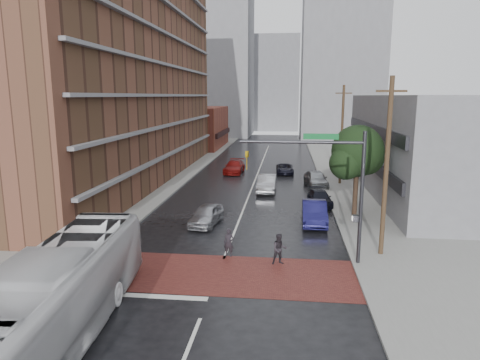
% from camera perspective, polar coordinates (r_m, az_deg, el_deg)
% --- Properties ---
extents(ground, '(160.00, 160.00, 0.00)m').
position_cam_1_polar(ground, '(21.96, -3.18, -12.92)').
color(ground, black).
rests_on(ground, ground).
extents(crosswalk, '(14.00, 5.00, 0.02)m').
position_cam_1_polar(crosswalk, '(22.41, -2.96, -12.38)').
color(crosswalk, maroon).
rests_on(crosswalk, ground).
extents(sidewalk_west, '(9.00, 90.00, 0.15)m').
position_cam_1_polar(sidewalk_west, '(48.00, -11.84, 0.28)').
color(sidewalk_west, gray).
rests_on(sidewalk_west, ground).
extents(sidewalk_east, '(9.00, 90.00, 0.15)m').
position_cam_1_polar(sidewalk_east, '(46.34, 16.31, -0.32)').
color(sidewalk_east, gray).
rests_on(sidewalk_east, ground).
extents(apartment_block, '(10.00, 44.00, 28.00)m').
position_cam_1_polar(apartment_block, '(47.36, -15.94, 16.88)').
color(apartment_block, brown).
rests_on(apartment_block, ground).
extents(storefront_west, '(8.00, 16.00, 7.00)m').
position_cam_1_polar(storefront_west, '(75.54, -5.46, 6.99)').
color(storefront_west, brown).
rests_on(storefront_west, ground).
extents(building_east, '(11.00, 26.00, 9.00)m').
position_cam_1_polar(building_east, '(42.10, 24.52, 4.10)').
color(building_east, gray).
rests_on(building_east, ground).
extents(distant_tower_west, '(18.00, 16.00, 32.00)m').
position_cam_1_polar(distant_tower_west, '(99.54, -3.86, 15.22)').
color(distant_tower_west, gray).
rests_on(distant_tower_west, ground).
extents(distant_tower_east, '(16.00, 14.00, 36.00)m').
position_cam_1_polar(distant_tower_east, '(92.81, 13.45, 16.48)').
color(distant_tower_east, gray).
rests_on(distant_tower_east, ground).
extents(distant_tower_center, '(12.00, 10.00, 24.00)m').
position_cam_1_polar(distant_tower_center, '(114.85, 4.78, 12.66)').
color(distant_tower_center, gray).
rests_on(distant_tower_center, ground).
extents(street_tree, '(4.20, 4.10, 6.90)m').
position_cam_1_polar(street_tree, '(32.48, 15.40, 3.30)').
color(street_tree, '#332319').
rests_on(street_tree, ground).
extents(signal_mast, '(6.50, 0.30, 7.20)m').
position_cam_1_polar(signal_mast, '(22.79, 12.42, 0.23)').
color(signal_mast, '#2D2D33').
rests_on(signal_mast, ground).
extents(utility_pole_near, '(1.60, 0.26, 10.00)m').
position_cam_1_polar(utility_pole_near, '(24.66, 18.94, 1.66)').
color(utility_pole_near, '#473321').
rests_on(utility_pole_near, ground).
extents(utility_pole_far, '(1.60, 0.26, 10.00)m').
position_cam_1_polar(utility_pole_far, '(44.25, 13.42, 5.93)').
color(utility_pole_far, '#473321').
rests_on(utility_pole_far, ground).
extents(transit_bus, '(3.88, 12.59, 3.45)m').
position_cam_1_polar(transit_bus, '(17.79, -22.92, -13.74)').
color(transit_bus, silver).
rests_on(transit_bus, ground).
extents(pedestrian_a, '(0.64, 0.48, 1.62)m').
position_cam_1_polar(pedestrian_a, '(24.38, -1.50, -8.35)').
color(pedestrian_a, black).
rests_on(pedestrian_a, ground).
extents(pedestrian_b, '(0.96, 0.83, 1.70)m').
position_cam_1_polar(pedestrian_b, '(23.37, 5.29, -9.17)').
color(pedestrian_b, '#262227').
rests_on(pedestrian_b, ground).
extents(car_travel_a, '(2.25, 4.40, 1.44)m').
position_cam_1_polar(car_travel_a, '(30.27, -4.51, -4.65)').
color(car_travel_a, '#A9ABB1').
rests_on(car_travel_a, ground).
extents(car_travel_b, '(1.74, 4.86, 1.60)m').
position_cam_1_polar(car_travel_b, '(40.50, 3.59, -0.46)').
color(car_travel_b, '#B4B6BD').
rests_on(car_travel_b, ground).
extents(car_travel_c, '(2.26, 5.12, 1.46)m').
position_cam_1_polar(car_travel_c, '(50.28, -0.77, 1.76)').
color(car_travel_c, maroon).
rests_on(car_travel_c, ground).
extents(suv_travel, '(2.11, 4.25, 1.16)m').
position_cam_1_polar(suv_travel, '(50.11, 6.00, 1.49)').
color(suv_travel, black).
rests_on(suv_travel, ground).
extents(car_parked_near, '(1.74, 4.85, 1.59)m').
position_cam_1_polar(car_parked_near, '(30.92, 9.87, -4.29)').
color(car_parked_near, '#17164D').
rests_on(car_parked_near, ground).
extents(car_parked_mid, '(2.10, 4.32, 1.21)m').
position_cam_1_polar(car_parked_mid, '(36.20, 10.60, -2.36)').
color(car_parked_mid, black).
rests_on(car_parked_mid, ground).
extents(car_parked_far, '(2.58, 5.03, 1.64)m').
position_cam_1_polar(car_parked_far, '(43.33, 10.09, 0.18)').
color(car_parked_far, '#94979B').
rests_on(car_parked_far, ground).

